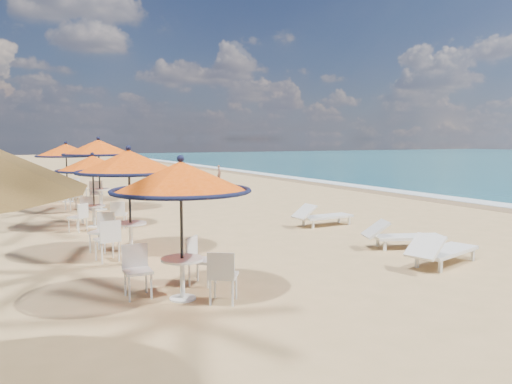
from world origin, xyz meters
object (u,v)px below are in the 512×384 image
station_2 (93,173)px  lounger_far (321,215)px  station_1 (126,172)px  lounger_mid (401,235)px  lounger_near (441,250)px  station_4 (67,158)px  station_0 (182,194)px  station_3 (97,154)px

station_2 → lounger_far: (5.94, -2.92, -1.27)m
station_1 → lounger_mid: (5.80, -2.37, -1.53)m
lounger_near → lounger_far: 4.99m
station_1 → station_2: bearing=90.7°
station_4 → lounger_far: 11.28m
station_0 → station_4: bearing=90.1°
lounger_mid → station_2: bearing=154.4°
lounger_near → lounger_far: bearing=68.9°
lounger_mid → lounger_far: (0.09, 3.34, 0.00)m
station_3 → station_4: 3.04m
station_4 → lounger_far: station_4 is taller
lounger_near → lounger_mid: lounger_near is taller
station_2 → station_0: bearing=-89.2°
station_0 → lounger_near: 5.48m
lounger_far → station_0: bearing=-144.2°
station_0 → station_1: 3.55m
lounger_mid → lounger_far: size_ratio=1.03×
station_2 → lounger_far: size_ratio=1.15×
lounger_mid → lounger_near: bearing=-84.6°
station_4 → lounger_near: (5.30, -14.48, -1.47)m
station_3 → lounger_far: 8.53m
station_2 → station_4: 6.60m
station_3 → station_4: size_ratio=1.07×
station_2 → lounger_mid: bearing=-46.9°
station_3 → lounger_mid: size_ratio=1.35×
station_0 → lounger_mid: size_ratio=1.18×
station_1 → station_4: bearing=89.8°
station_2 → lounger_near: bearing=-55.6°
station_1 → station_3: size_ratio=0.91×
station_1 → lounger_near: 6.84m
station_1 → lounger_far: size_ratio=1.27×
station_1 → lounger_near: bearing=-36.8°
station_3 → lounger_near: (4.63, -11.52, -1.69)m
station_1 → station_4: 10.49m
station_1 → lounger_mid: bearing=-22.3°
station_3 → lounger_far: size_ratio=1.39×
lounger_near → lounger_mid: 1.68m
lounger_mid → station_4: bearing=135.5°
station_2 → station_4: station_4 is taller
station_2 → station_1: bearing=-89.3°
station_1 → lounger_far: station_1 is taller
station_0 → station_2: bearing=90.8°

